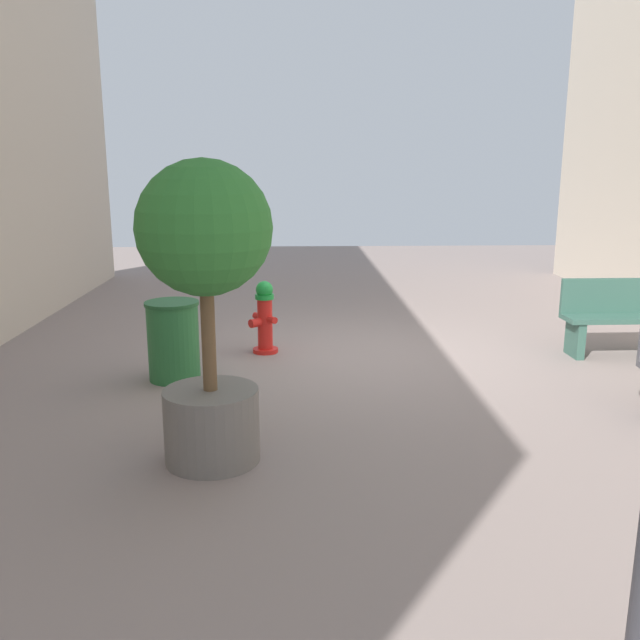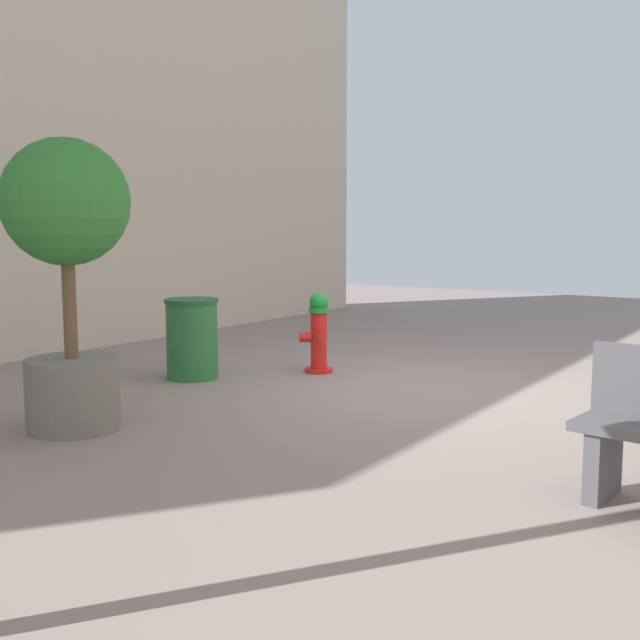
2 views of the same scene
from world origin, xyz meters
TOP-DOWN VIEW (x-y plane):
  - ground_plane at (0.00, 0.00)m, footprint 23.40×23.40m
  - fire_hydrant at (1.30, -0.12)m, footprint 0.37×0.37m
  - bench_near at (-3.14, 0.14)m, footprint 1.42×0.45m
  - planter_tree at (1.58, 3.08)m, footprint 1.03×1.03m
  - trash_bin at (2.25, 0.95)m, footprint 0.59×0.59m

SIDE VIEW (x-z plane):
  - ground_plane at x=0.00m, z-range 0.00..0.00m
  - trash_bin at x=2.25m, z-range 0.00..0.88m
  - fire_hydrant at x=1.30m, z-range 0.00..0.92m
  - bench_near at x=-3.14m, z-range 0.01..0.96m
  - planter_tree at x=1.58m, z-range 0.30..2.68m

